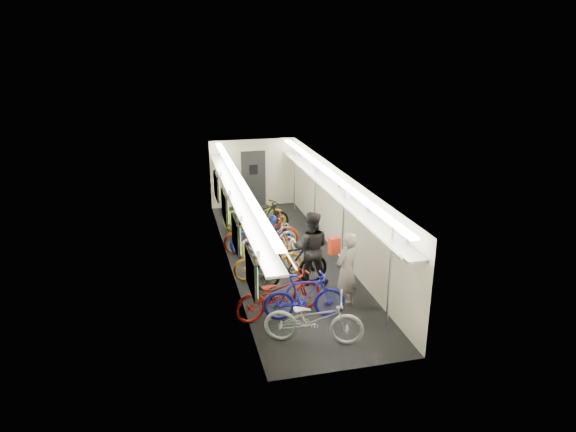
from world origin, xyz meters
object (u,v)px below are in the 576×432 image
bicycle_0 (314,319)px  backpack (334,246)px  bicycle_1 (305,296)px  passenger_near (346,271)px  passenger_mid (311,248)px

bicycle_0 → backpack: 2.10m
bicycle_1 → passenger_near: size_ratio=0.99×
backpack → passenger_near: bearing=-93.5°
bicycle_0 → passenger_mid: passenger_mid is taller
bicycle_1 → backpack: bearing=-43.1°
backpack → passenger_mid: bearing=95.3°
passenger_near → backpack: 0.67m
bicycle_0 → bicycle_1: bearing=15.3°
passenger_mid → backpack: (0.30, -0.83, 0.36)m
bicycle_1 → passenger_mid: passenger_mid is taller
passenger_near → backpack: passenger_near is taller
bicycle_1 → passenger_mid: (0.60, 1.61, 0.39)m
bicycle_0 → passenger_mid: bearing=4.8°
passenger_near → passenger_mid: (-0.41, 1.36, 0.03)m
passenger_near → backpack: (-0.11, 0.54, 0.39)m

